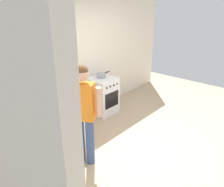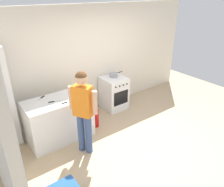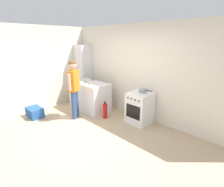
{
  "view_description": "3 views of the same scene",
  "coord_description": "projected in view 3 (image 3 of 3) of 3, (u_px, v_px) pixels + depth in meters",
  "views": [
    {
      "loc": [
        -3.04,
        -1.75,
        2.43
      ],
      "look_at": [
        -0.04,
        0.92,
        0.77
      ],
      "focal_mm": 35.0,
      "sensor_mm": 36.0,
      "label": 1
    },
    {
      "loc": [
        -2.76,
        -2.53,
        2.87
      ],
      "look_at": [
        -0.24,
        0.86,
        0.85
      ],
      "focal_mm": 35.0,
      "sensor_mm": 36.0,
      "label": 2
    },
    {
      "loc": [
        2.91,
        -2.02,
        2.18
      ],
      "look_at": [
        0.1,
        0.77,
        0.95
      ],
      "focal_mm": 28.0,
      "sensor_mm": 36.0,
      "label": 3
    }
  ],
  "objects": [
    {
      "name": "ground_plane",
      "position": [
        85.0,
        139.0,
        3.98
      ],
      "size": [
        8.0,
        8.0,
        0.0
      ],
      "primitive_type": "plane",
      "color": "tan"
    },
    {
      "name": "back_wall",
      "position": [
        139.0,
        72.0,
        4.91
      ],
      "size": [
        6.0,
        0.1,
        2.6
      ],
      "primitive_type": "cube",
      "color": "silver",
      "rests_on": "ground"
    },
    {
      "name": "side_wall_left",
      "position": [
        45.0,
        68.0,
        5.63
      ],
      "size": [
        0.1,
        3.1,
        2.6
      ],
      "primitive_type": "cube",
      "color": "silver",
      "rests_on": "ground"
    },
    {
      "name": "counter_unit",
      "position": [
        90.0,
        96.0,
        5.57
      ],
      "size": [
        1.3,
        0.7,
        0.9
      ],
      "primitive_type": "cube",
      "color": "silver",
      "rests_on": "ground"
    },
    {
      "name": "oven_left",
      "position": [
        140.0,
        108.0,
        4.68
      ],
      "size": [
        0.58,
        0.62,
        0.85
      ],
      "color": "white",
      "rests_on": "ground"
    },
    {
      "name": "pot",
      "position": [
        143.0,
        91.0,
        4.55
      ],
      "size": [
        0.38,
        0.2,
        0.1
      ],
      "color": "gray",
      "rests_on": "oven_left"
    },
    {
      "name": "knife_paring",
      "position": [
        91.0,
        80.0,
        5.75
      ],
      "size": [
        0.19,
        0.14,
        0.01
      ],
      "color": "silver",
      "rests_on": "counter_unit"
    },
    {
      "name": "knife_chef",
      "position": [
        89.0,
        85.0,
        5.07
      ],
      "size": [
        0.28,
        0.18,
        0.01
      ],
      "color": "silver",
      "rests_on": "counter_unit"
    },
    {
      "name": "knife_utility",
      "position": [
        86.0,
        84.0,
        5.21
      ],
      "size": [
        0.25,
        0.04,
        0.01
      ],
      "color": "silver",
      "rests_on": "counter_unit"
    },
    {
      "name": "knife_carving",
      "position": [
        87.0,
        82.0,
        5.42
      ],
      "size": [
        0.33,
        0.12,
        0.01
      ],
      "color": "silver",
      "rests_on": "counter_unit"
    },
    {
      "name": "person",
      "position": [
        74.0,
        85.0,
        4.81
      ],
      "size": [
        0.34,
        0.51,
        1.65
      ],
      "color": "#384C7A",
      "rests_on": "ground"
    },
    {
      "name": "fire_extinguisher",
      "position": [
        105.0,
        111.0,
        5.01
      ],
      "size": [
        0.13,
        0.13,
        0.5
      ],
      "color": "red",
      "rests_on": "ground"
    },
    {
      "name": "recycling_crate_lower",
      "position": [
        35.0,
        112.0,
        5.11
      ],
      "size": [
        0.52,
        0.36,
        0.28
      ],
      "primitive_type": "cube",
      "color": "#235193",
      "rests_on": "ground"
    },
    {
      "name": "larder_cabinet",
      "position": [
        84.0,
        73.0,
        6.37
      ],
      "size": [
        0.48,
        0.44,
        2.0
      ],
      "primitive_type": "cube",
      "color": "silver",
      "rests_on": "ground"
    }
  ]
}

